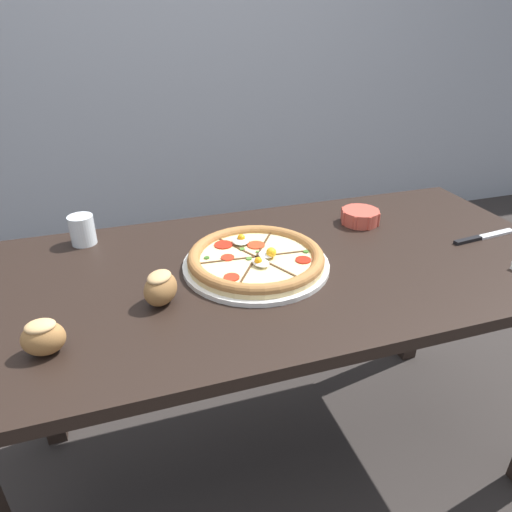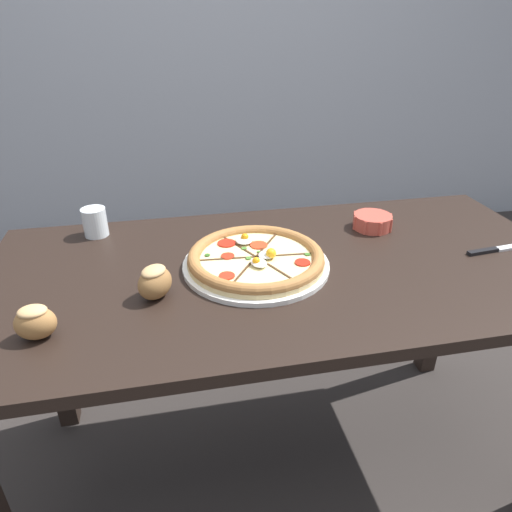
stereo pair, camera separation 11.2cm
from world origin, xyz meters
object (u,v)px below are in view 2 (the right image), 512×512
object	(u,v)px
pizza	(256,259)
ramekin_bowl	(372,221)
bread_piece_near	(155,282)
knife_main	(501,249)
dining_table	(285,299)
water_glass	(95,224)
bread_piece_mid	(35,322)

from	to	relation	value
pizza	ramekin_bowl	bearing A→B (deg)	22.65
bread_piece_near	knife_main	bearing A→B (deg)	3.10
dining_table	ramekin_bowl	distance (m)	0.37
ramekin_bowl	water_glass	world-z (taller)	water_glass
bread_piece_near	knife_main	size ratio (longest dim) A/B	0.49
pizza	knife_main	bearing A→B (deg)	-3.62
knife_main	bread_piece_near	bearing A→B (deg)	177.27
bread_piece_near	knife_main	distance (m)	0.90
knife_main	pizza	bearing A→B (deg)	170.54
pizza	water_glass	xyz separation A→B (m)	(-0.41, 0.27, 0.01)
ramekin_bowl	water_glass	distance (m)	0.79
dining_table	bread_piece_mid	size ratio (longest dim) A/B	18.55
pizza	bread_piece_mid	size ratio (longest dim) A/B	4.55
knife_main	water_glass	distance (m)	1.11
bread_piece_mid	knife_main	distance (m)	1.14
water_glass	ramekin_bowl	bearing A→B (deg)	-8.04
ramekin_bowl	knife_main	world-z (taller)	ramekin_bowl
dining_table	bread_piece_mid	bearing A→B (deg)	-161.29
ramekin_bowl	bread_piece_near	world-z (taller)	bread_piece_near
ramekin_bowl	bread_piece_near	xyz separation A→B (m)	(-0.62, -0.25, 0.02)
bread_piece_mid	water_glass	world-z (taller)	water_glass
ramekin_bowl	water_glass	size ratio (longest dim) A/B	1.47
dining_table	knife_main	world-z (taller)	knife_main
pizza	bread_piece_near	bearing A→B (deg)	-159.66
knife_main	bread_piece_mid	bearing A→B (deg)	-178.33
dining_table	bread_piece_near	size ratio (longest dim) A/B	14.01
pizza	bread_piece_near	xyz separation A→B (m)	(-0.24, -0.09, 0.02)
dining_table	bread_piece_mid	xyz separation A→B (m)	(-0.55, -0.18, 0.14)
pizza	bread_piece_near	distance (m)	0.26
knife_main	water_glass	bearing A→B (deg)	157.90
ramekin_bowl	bread_piece_mid	size ratio (longest dim) A/B	1.48
bread_piece_near	knife_main	xyz separation A→B (m)	(0.90, 0.05, -0.04)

